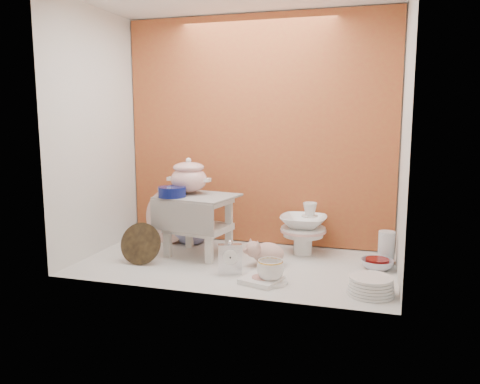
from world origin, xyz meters
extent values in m
plane|color=silver|center=(0.00, 0.00, 0.00)|extent=(1.80, 1.80, 0.00)
cube|color=#A15928|center=(0.00, 0.50, 0.75)|extent=(1.80, 0.06, 1.50)
cube|color=silver|center=(-0.90, 0.00, 0.75)|extent=(0.06, 1.00, 1.50)
cube|color=silver|center=(0.90, 0.00, 0.75)|extent=(0.06, 1.00, 1.50)
cylinder|color=#0A1250|center=(-0.40, 0.01, 0.40)|extent=(0.19, 0.19, 0.06)
imported|color=silver|center=(-0.43, 0.36, 0.13)|extent=(0.29, 0.29, 0.27)
cube|color=silver|center=(0.02, -0.19, 0.09)|extent=(0.13, 0.09, 0.19)
ellipsoid|color=tan|center=(0.19, 0.02, 0.07)|extent=(0.27, 0.21, 0.14)
cylinder|color=white|center=(0.27, -0.26, 0.01)|extent=(0.19, 0.19, 0.01)
imported|color=white|center=(0.27, -0.26, 0.07)|extent=(0.15, 0.15, 0.11)
cube|color=white|center=(0.22, -0.27, 0.01)|extent=(0.23, 0.23, 0.03)
cylinder|color=white|center=(0.77, -0.29, 0.04)|extent=(0.29, 0.29, 0.09)
imported|color=silver|center=(0.79, 0.12, 0.03)|extent=(0.20, 0.20, 0.06)
cylinder|color=silver|center=(0.84, 0.25, 0.10)|extent=(0.11, 0.11, 0.19)
camera|label=1|loc=(0.78, -2.57, 0.85)|focal=35.75mm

